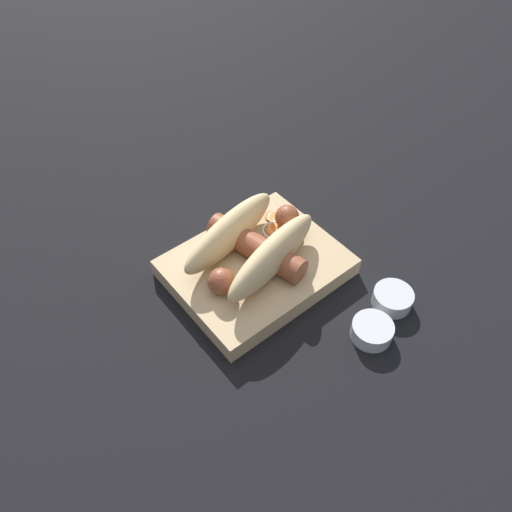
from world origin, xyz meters
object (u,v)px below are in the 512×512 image
Objects in this scene: food_tray at (256,267)px; bread_roll at (251,243)px; condiment_cup_far at (392,299)px; condiment_cup_near at (372,331)px; sausage at (256,247)px.

bread_roll reaches higher than food_tray.
food_tray is at bearing 125.03° from condiment_cup_far.
bread_roll reaches higher than condiment_cup_near.
food_tray is at bearing -128.44° from sausage.
condiment_cup_near is at bearing -163.95° from condiment_cup_far.
condiment_cup_near is 0.06m from condiment_cup_far.
food_tray is 0.19m from condiment_cup_far.
food_tray is 0.18m from condiment_cup_near.
bread_roll is at bearing 123.97° from condiment_cup_far.
food_tray is 1.14× the size of bread_roll.
condiment_cup_far is at bearing -56.03° from bread_roll.
sausage is (0.01, -0.00, -0.01)m from bread_roll.
food_tray is 0.04m from bread_roll.
condiment_cup_far is (0.11, -0.17, -0.05)m from bread_roll.
food_tray is 4.29× the size of condiment_cup_near.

